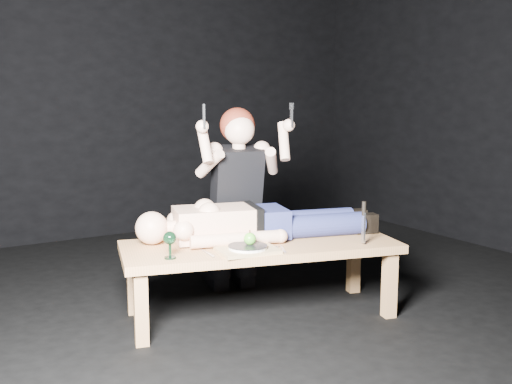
# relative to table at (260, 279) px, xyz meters

# --- Properties ---
(ground) EXTENTS (5.00, 5.00, 0.00)m
(ground) POSITION_rel_table_xyz_m (0.09, 0.06, -0.23)
(ground) COLOR black
(ground) RESTS_ON ground
(back_wall) EXTENTS (5.00, 0.00, 5.00)m
(back_wall) POSITION_rel_table_xyz_m (0.09, 2.56, 1.27)
(back_wall) COLOR black
(back_wall) RESTS_ON ground
(table) EXTENTS (1.73, 1.01, 0.45)m
(table) POSITION_rel_table_xyz_m (0.00, 0.00, 0.00)
(table) COLOR #B47D4F
(table) RESTS_ON ground
(lying_man) EXTENTS (1.60, 0.84, 0.25)m
(lying_man) POSITION_rel_table_xyz_m (0.08, 0.12, 0.35)
(lying_man) COLOR beige
(lying_man) RESTS_ON table
(kneeling_woman) EXTENTS (0.83, 0.89, 1.28)m
(kneeling_woman) POSITION_rel_table_xyz_m (0.10, 0.50, 0.41)
(kneeling_woman) COLOR black
(kneeling_woman) RESTS_ON ground
(serving_tray) EXTENTS (0.36, 0.28, 0.02)m
(serving_tray) POSITION_rel_table_xyz_m (-0.17, -0.14, 0.23)
(serving_tray) COLOR tan
(serving_tray) RESTS_ON table
(plate) EXTENTS (0.25, 0.25, 0.02)m
(plate) POSITION_rel_table_xyz_m (-0.17, -0.14, 0.25)
(plate) COLOR white
(plate) RESTS_ON serving_tray
(apple) EXTENTS (0.07, 0.07, 0.07)m
(apple) POSITION_rel_table_xyz_m (-0.15, -0.13, 0.30)
(apple) COLOR green
(apple) RESTS_ON plate
(goblet) EXTENTS (0.09, 0.09, 0.15)m
(goblet) POSITION_rel_table_xyz_m (-0.60, -0.04, 0.30)
(goblet) COLOR black
(goblet) RESTS_ON table
(fork_flat) EXTENTS (0.03, 0.17, 0.01)m
(fork_flat) POSITION_rel_table_xyz_m (-0.38, -0.07, 0.23)
(fork_flat) COLOR #B2B2B7
(fork_flat) RESTS_ON table
(knife_flat) EXTENTS (0.09, 0.16, 0.01)m
(knife_flat) POSITION_rel_table_xyz_m (0.03, -0.20, 0.23)
(knife_flat) COLOR #B2B2B7
(knife_flat) RESTS_ON table
(spoon_flat) EXTENTS (0.12, 0.14, 0.01)m
(spoon_flat) POSITION_rel_table_xyz_m (-0.02, -0.08, 0.23)
(spoon_flat) COLOR #B2B2B7
(spoon_flat) RESTS_ON table
(carving_knife) EXTENTS (0.04, 0.04, 0.26)m
(carving_knife) POSITION_rel_table_xyz_m (0.50, -0.35, 0.35)
(carving_knife) COLOR #B2B2B7
(carving_knife) RESTS_ON table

